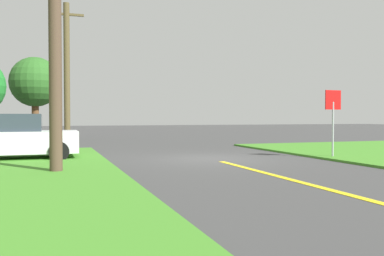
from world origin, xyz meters
name	(u,v)px	position (x,y,z in m)	size (l,w,h in m)	color
ground_plane	(211,159)	(0.00, 0.00, 0.00)	(120.00, 120.00, 0.00)	#3D3D3D
lane_stripe_center	(375,202)	(0.00, -8.00, 0.01)	(0.20, 14.00, 0.01)	yellow
stop_sign	(333,111)	(4.29, -1.26, 1.74)	(0.70, 0.09, 2.49)	#9EA0A8
parked_car_near_building	(13,137)	(-6.70, 1.69, 0.80)	(4.17, 1.95, 1.62)	silver
utility_pole_mid	(67,72)	(-4.63, 9.22, 3.89)	(1.80, 0.32, 7.58)	brown
pine_tree_center	(35,82)	(-6.45, 15.94, 3.84)	(3.34, 3.34, 5.54)	brown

